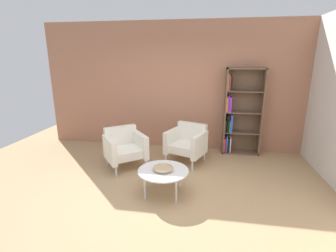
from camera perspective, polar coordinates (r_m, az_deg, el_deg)
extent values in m
plane|color=tan|center=(3.94, -2.36, -16.76)|extent=(8.32, 8.32, 0.00)
cube|color=#A87056|center=(5.80, 2.51, 9.02)|extent=(6.40, 0.12, 2.90)
cube|color=brown|center=(5.62, 13.02, 3.26)|extent=(0.03, 0.30, 1.90)
cube|color=brown|center=(5.72, 20.74, 2.86)|extent=(0.03, 0.30, 1.90)
cube|color=brown|center=(5.54, 17.69, 12.54)|extent=(0.80, 0.30, 0.03)
cube|color=brown|center=(5.92, 16.21, -5.81)|extent=(0.80, 0.30, 0.03)
cube|color=brown|center=(5.79, 16.75, 3.36)|extent=(0.80, 0.02, 1.90)
cube|color=brown|center=(5.77, 16.56, -1.40)|extent=(0.76, 0.28, 0.02)
cube|color=brown|center=(5.66, 16.92, 3.07)|extent=(0.76, 0.28, 0.02)
cube|color=brown|center=(5.58, 17.29, 7.68)|extent=(0.76, 0.28, 0.02)
cube|color=red|center=(5.77, 12.92, -4.17)|extent=(0.03, 0.17, 0.32)
cube|color=blue|center=(5.79, 13.38, -3.82)|extent=(0.03, 0.23, 0.37)
cube|color=black|center=(5.78, 13.75, -4.14)|extent=(0.03, 0.19, 0.32)
cube|color=white|center=(5.80, 14.13, -4.01)|extent=(0.02, 0.23, 0.34)
cube|color=black|center=(5.65, 13.17, 0.07)|extent=(0.03, 0.20, 0.27)
cube|color=black|center=(5.63, 13.70, 0.54)|extent=(0.04, 0.18, 0.38)
cube|color=green|center=(5.68, 14.03, 0.02)|extent=(0.02, 0.23, 0.26)
cube|color=blue|center=(5.64, 14.44, 0.59)|extent=(0.04, 0.18, 0.40)
cube|color=orange|center=(5.53, 13.45, 4.87)|extent=(0.03, 0.17, 0.32)
cube|color=purple|center=(5.57, 13.77, 5.11)|extent=(0.02, 0.24, 0.36)
cube|color=purple|center=(5.58, 14.18, 4.92)|extent=(0.04, 0.25, 0.32)
cube|color=olive|center=(5.50, 13.75, 9.83)|extent=(0.03, 0.24, 0.36)
cube|color=red|center=(5.47, 14.12, 9.57)|extent=(0.02, 0.17, 0.32)
cube|color=black|center=(5.48, 14.42, 9.56)|extent=(0.02, 0.18, 0.32)
cylinder|color=silver|center=(3.94, -1.12, -10.27)|extent=(0.80, 0.80, 0.02)
cylinder|color=silver|center=(3.87, -5.38, -14.16)|extent=(0.03, 0.03, 0.38)
cylinder|color=silver|center=(3.79, 1.90, -14.81)|extent=(0.03, 0.03, 0.38)
cylinder|color=silver|center=(4.28, -3.72, -11.05)|extent=(0.03, 0.03, 0.38)
cylinder|color=silver|center=(4.21, 2.79, -11.54)|extent=(0.03, 0.03, 0.38)
cylinder|color=tan|center=(3.93, -1.12, -10.00)|extent=(0.13, 0.13, 0.02)
cylinder|color=tan|center=(3.92, -1.12, -9.74)|extent=(0.32, 0.32, 0.02)
torus|color=tan|center=(3.92, -1.12, -9.58)|extent=(0.32, 0.32, 0.02)
cube|color=white|center=(5.12, 4.18, -4.93)|extent=(0.81, 0.78, 0.16)
cube|color=white|center=(5.26, 5.58, -1.28)|extent=(0.64, 0.35, 0.38)
cube|color=white|center=(5.20, 1.06, -3.25)|extent=(0.32, 0.61, 0.46)
cube|color=white|center=(4.94, 7.31, -4.42)|extent=(0.32, 0.61, 0.46)
cylinder|color=silver|center=(5.08, -0.52, -7.49)|extent=(0.04, 0.04, 0.24)
cylinder|color=silver|center=(4.81, 5.64, -8.90)|extent=(0.04, 0.04, 0.24)
cylinder|color=silver|center=(5.54, 2.65, -5.48)|extent=(0.04, 0.04, 0.24)
cylinder|color=silver|center=(5.30, 8.39, -6.63)|extent=(0.04, 0.04, 0.24)
cube|color=white|center=(4.92, -9.78, -5.99)|extent=(0.86, 0.85, 0.16)
cube|color=white|center=(5.07, -10.93, -2.15)|extent=(0.58, 0.49, 0.38)
cube|color=white|center=(4.78, -13.28, -5.43)|extent=(0.46, 0.55, 0.46)
cube|color=white|center=(4.96, -6.37, -4.30)|extent=(0.46, 0.55, 0.46)
cylinder|color=silver|center=(4.64, -11.91, -10.14)|extent=(0.04, 0.04, 0.24)
cylinder|color=silver|center=(4.82, -5.03, -8.82)|extent=(0.04, 0.04, 0.24)
cylinder|color=silver|center=(5.15, -13.85, -7.60)|extent=(0.04, 0.04, 0.24)
cylinder|color=silver|center=(5.32, -7.59, -6.52)|extent=(0.04, 0.04, 0.24)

